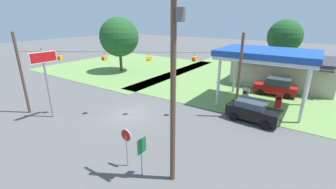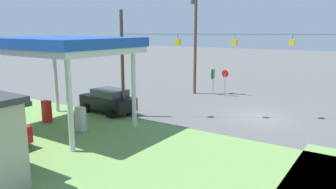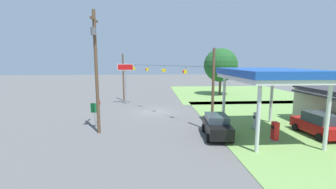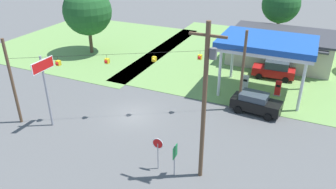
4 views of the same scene
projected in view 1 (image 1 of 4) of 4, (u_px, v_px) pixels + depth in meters
ground_plane at (130, 115)px, 20.96m from camera, size 160.00×160.00×0.00m
grass_verge_station_corner at (294, 85)px, 29.83m from camera, size 36.00×28.00×0.04m
grass_verge_opposite_corner at (126, 66)px, 41.96m from camera, size 24.00×24.00×0.04m
gas_station_canopy at (267, 55)px, 21.52m from camera, size 8.89×6.37×5.66m
gas_station_store at (283, 70)px, 30.05m from camera, size 12.06×8.57×3.70m
fuel_pump_near at (245, 95)px, 23.81m from camera, size 0.71×0.56×1.56m
fuel_pump_far at (278, 102)px, 22.09m from camera, size 0.71×0.56×1.56m
car_at_pumps_front at (253, 111)px, 19.39m from camera, size 4.49×2.40×1.84m
car_at_pumps_rear at (276, 87)px, 25.90m from camera, size 4.60×2.28×2.04m
stop_sign_roadside at (126, 140)px, 13.16m from camera, size 0.80×0.08×2.50m
stop_sign_overhead at (45, 70)px, 19.04m from camera, size 0.22×2.28×6.22m
route_sign at (142, 149)px, 12.36m from camera, size 0.10×0.70×2.40m
utility_pole_main at (174, 78)px, 10.72m from camera, size 2.20×0.44×10.52m
signal_span_gantry at (127, 72)px, 19.61m from camera, size 16.80×10.24×7.45m
tree_behind_station at (285, 37)px, 34.89m from camera, size 5.19×5.19×8.36m
tree_west_verge at (119, 37)px, 35.85m from camera, size 6.20×6.20×8.70m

